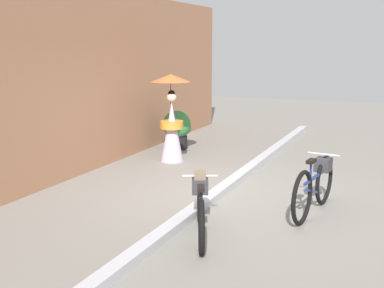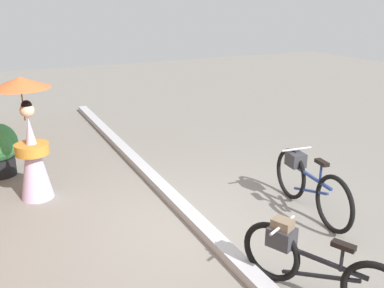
% 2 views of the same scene
% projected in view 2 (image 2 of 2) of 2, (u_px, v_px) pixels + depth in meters
% --- Properties ---
extents(ground_plane, '(30.00, 30.00, 0.00)m').
position_uv_depth(ground_plane, '(200.00, 229.00, 5.62)').
color(ground_plane, gray).
extents(sidewalk_curb, '(14.00, 0.20, 0.12)m').
position_uv_depth(sidewalk_curb, '(200.00, 225.00, 5.60)').
color(sidewalk_curb, '#B2B2B7').
rests_on(sidewalk_curb, ground_plane).
extents(bicycle_near_officer, '(1.64, 0.79, 0.76)m').
position_uv_depth(bicycle_near_officer, '(312.00, 263.00, 4.21)').
color(bicycle_near_officer, black).
rests_on(bicycle_near_officer, ground_plane).
extents(bicycle_far_side, '(1.81, 0.48, 0.86)m').
position_uv_depth(bicycle_far_side, '(309.00, 183.00, 5.95)').
color(bicycle_far_side, black).
rests_on(bicycle_far_side, ground_plane).
extents(person_with_parasol, '(0.84, 0.84, 1.84)m').
position_uv_depth(person_with_parasol, '(30.00, 138.00, 6.21)').
color(person_with_parasol, silver).
rests_on(person_with_parasol, ground_plane).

